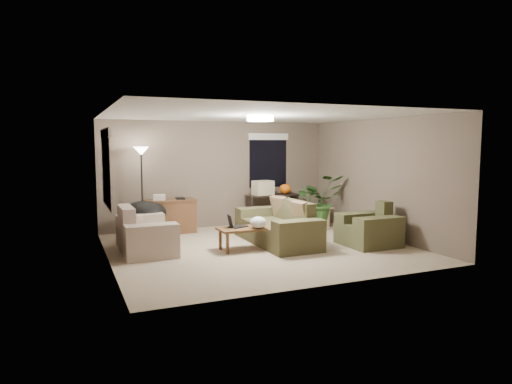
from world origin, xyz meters
name	(u,v)px	position (x,y,z in m)	size (l,w,h in m)	color
room_shell	(260,182)	(0.00, 0.00, 1.25)	(5.50, 5.50, 5.50)	#BFAB8E
main_sofa	(279,228)	(0.52, 0.26, 0.29)	(0.95, 2.20, 0.85)	#48452B
throw_pillows	(290,210)	(0.77, 0.26, 0.65)	(0.32, 1.37, 0.47)	#8C7251
loveseat	(144,235)	(-2.08, 0.57, 0.30)	(0.90, 1.60, 0.85)	beige
armchair	(369,230)	(2.05, -0.62, 0.30)	(0.95, 1.00, 0.85)	#4C4C2E
coffee_table	(245,231)	(-0.32, -0.03, 0.36)	(1.00, 0.55, 0.42)	brown
laptop	(235,224)	(-0.49, 0.07, 0.48)	(0.40, 0.34, 0.24)	black
plastic_bag	(258,222)	(-0.12, -0.18, 0.53)	(0.31, 0.28, 0.22)	white
desk	(171,216)	(-1.23, 2.11, 0.38)	(1.10, 0.50, 0.75)	brown
desk_papers	(164,198)	(-1.39, 2.10, 0.80)	(0.69, 0.29, 0.12)	silver
console_table	(272,207)	(1.26, 2.16, 0.44)	(1.30, 0.40, 0.75)	black
pumpkin	(285,189)	(1.61, 2.16, 0.87)	(0.30, 0.30, 0.24)	orange
cardboard_box	(263,188)	(1.01, 2.16, 0.92)	(0.46, 0.34, 0.34)	beige
papasan_chair	(144,217)	(-1.89, 1.66, 0.47)	(1.06, 1.06, 0.80)	black
floor_lamp	(141,162)	(-1.86, 2.05, 1.60)	(0.32, 0.32, 1.91)	black
ceiling_fixture	(260,118)	(0.00, 0.00, 2.44)	(0.50, 0.50, 0.10)	white
houseplant	(318,207)	(2.14, 1.48, 0.49)	(1.13, 1.26, 0.98)	#2D5923
cat_scratching_post	(327,219)	(2.26, 1.23, 0.21)	(0.32, 0.32, 0.50)	tan
window_left	(105,155)	(-2.73, 0.30, 1.78)	(0.05, 1.56, 1.33)	black
window_back	(268,151)	(1.30, 2.48, 1.79)	(1.06, 0.05, 1.33)	black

